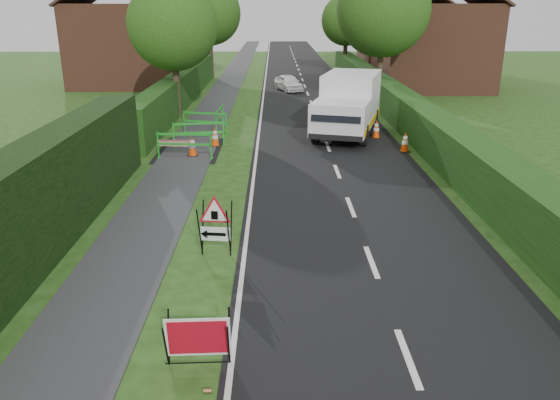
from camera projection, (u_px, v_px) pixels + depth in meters
name	position (u px, v px, depth m)	size (l,w,h in m)	color
ground	(258.00, 285.00, 11.16)	(120.00, 120.00, 0.00)	#224012
road_surface	(301.00, 76.00, 44.14)	(6.00, 90.00, 0.02)	black
footpath	(233.00, 76.00, 44.09)	(2.00, 90.00, 0.02)	#2D2D30
hedge_west_near	(13.00, 286.00, 11.12)	(1.10, 18.00, 2.50)	black
hedge_west_far	(183.00, 103.00, 31.83)	(1.00, 24.00, 1.80)	#14380F
hedge_east	(402.00, 124.00, 26.29)	(1.20, 50.00, 1.50)	#14380F
house_west	(127.00, 43.00, 38.34)	(7.50, 7.40, 7.88)	brown
house_east_a	(432.00, 45.00, 36.66)	(7.50, 7.40, 7.88)	brown
house_east_b	(401.00, 34.00, 49.85)	(7.50, 7.40, 7.88)	brown
tree_nw	(173.00, 25.00, 26.56)	(4.40, 4.40, 6.70)	#2D2116
tree_ne	(383.00, 10.00, 30.20)	(5.20, 5.20, 7.79)	#2D2116
tree_fw	(209.00, 13.00, 41.51)	(4.80, 4.80, 7.24)	#2D2116
tree_fe	(346.00, 20.00, 45.58)	(4.20, 4.20, 6.33)	#2D2116
red_rect_sign	(198.00, 338.00, 8.52)	(1.03, 0.64, 0.85)	black
triangle_sign	(213.00, 222.00, 12.17)	(0.91, 0.91, 1.22)	black
works_van	(348.00, 103.00, 23.73)	(3.69, 6.05, 2.59)	silver
traffic_cone_0	(405.00, 142.00, 21.16)	(0.38, 0.38, 0.79)	black
traffic_cone_1	(376.00, 129.00, 23.38)	(0.38, 0.38, 0.79)	black
traffic_cone_2	(365.00, 120.00, 25.33)	(0.38, 0.38, 0.79)	black
traffic_cone_3	(192.00, 146.00, 20.59)	(0.38, 0.38, 0.79)	black
traffic_cone_4	(215.00, 137.00, 22.04)	(0.38, 0.38, 0.79)	black
ped_barrier_0	(184.00, 142.00, 20.14)	(2.08, 0.53, 1.00)	#1A9321
ped_barrier_1	(199.00, 131.00, 21.97)	(2.09, 0.70, 1.00)	#1A9321
ped_barrier_2	(205.00, 120.00, 24.06)	(2.08, 0.87, 1.00)	#1A9321
ped_barrier_3	(220.00, 116.00, 24.95)	(0.47, 2.08, 1.00)	#1A9321
redwhite_plank	(177.00, 154.00, 20.92)	(1.50, 0.04, 0.25)	red
litter_can	(208.00, 393.00, 8.05)	(0.07, 0.07, 0.12)	#BF7F4C
hatchback_car	(289.00, 83.00, 36.31)	(1.25, 3.12, 1.06)	white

